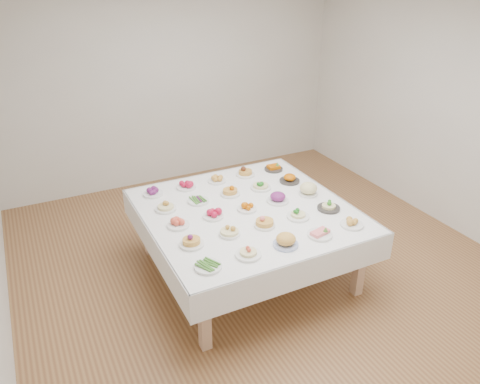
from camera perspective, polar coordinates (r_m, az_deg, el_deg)
name	(u,v)px	position (r m, az deg, el deg)	size (l,w,h in m)	color
room_envelope	(259,97)	(4.48, 2.31, 11.49)	(5.02, 5.02, 2.81)	olive
display_table	(247,216)	(4.71, 0.82, -2.92)	(2.01, 2.01, 0.75)	white
dish_0	(208,265)	(3.84, -3.92, -8.91)	(0.23, 0.22, 0.05)	white
dish_1	(248,251)	(3.95, 1.02, -7.22)	(0.22, 0.22, 0.11)	white
dish_2	(286,239)	(4.09, 5.62, -5.72)	(0.23, 0.23, 0.14)	#4C66B2
dish_3	(320,232)	(4.28, 9.74, -4.79)	(0.22, 0.22, 0.11)	white
dish_4	(352,222)	(4.50, 13.50, -3.61)	(0.21, 0.21, 0.09)	white
dish_5	(191,239)	(4.10, -5.95, -5.75)	(0.21, 0.21, 0.13)	white
dish_6	(229,230)	(4.23, -1.30, -4.62)	(0.20, 0.20, 0.12)	white
dish_7	(265,221)	(4.37, 3.03, -3.56)	(0.20, 0.20, 0.12)	white
dish_8	(298,213)	(4.54, 7.11, -2.53)	(0.22, 0.22, 0.12)	white
dish_9	(329,204)	(4.74, 10.79, -1.48)	(0.22, 0.22, 0.12)	#2E2C29
dish_10	(178,223)	(4.41, -7.55, -3.75)	(0.21, 0.21, 0.09)	white
dish_11	(213,214)	(4.53, -3.29, -2.68)	(0.20, 0.20, 0.09)	white
dish_12	(247,207)	(4.65, 0.85, -1.87)	(0.19, 0.19, 0.08)	white
dish_13	(278,197)	(4.81, 4.63, -0.59)	(0.22, 0.22, 0.12)	white
dish_14	(308,189)	(4.99, 8.33, 0.31)	(0.22, 0.22, 0.13)	white
dish_15	(166,205)	(4.70, -9.06, -1.57)	(0.21, 0.21, 0.12)	white
dish_16	(198,200)	(4.82, -5.13, -1.01)	(0.21, 0.21, 0.05)	white
dish_17	(230,190)	(4.94, -1.22, 0.29)	(0.21, 0.21, 0.13)	white
dish_18	(261,184)	(5.08, 2.54, 0.99)	(0.22, 0.22, 0.12)	white
dish_19	(290,178)	(5.26, 6.08, 1.77)	(0.22, 0.22, 0.12)	#2E2C29
dish_20	(153,192)	(5.03, -10.56, 0.01)	(0.21, 0.21, 0.09)	white
dish_21	(186,185)	(5.13, -6.59, 0.87)	(0.21, 0.21, 0.09)	white
dish_22	(217,179)	(5.24, -2.85, 1.63)	(0.20, 0.20, 0.09)	white
dish_23	(245,171)	(5.38, 0.66, 2.59)	(0.21, 0.21, 0.13)	white
dish_24	(274,167)	(5.55, 4.12, 3.07)	(0.21, 0.21, 0.10)	#2E2C29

